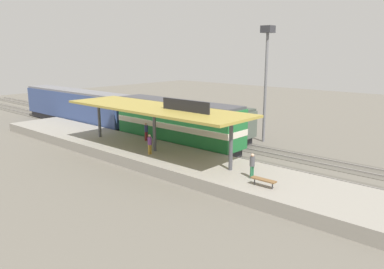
% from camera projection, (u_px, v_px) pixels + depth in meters
% --- Properties ---
extents(ground_plane, '(120.00, 120.00, 0.00)m').
position_uv_depth(ground_plane, '(204.00, 147.00, 37.55)').
color(ground_plane, '#666056').
extents(track_near, '(3.20, 110.00, 0.16)m').
position_uv_depth(track_near, '(191.00, 150.00, 36.09)').
color(track_near, '#565249').
rests_on(track_near, ground).
extents(track_far, '(3.20, 110.00, 0.16)m').
position_uv_depth(track_far, '(220.00, 142.00, 39.44)').
color(track_far, '#565249').
rests_on(track_far, ground).
extents(platform, '(6.00, 44.00, 0.90)m').
position_uv_depth(platform, '(155.00, 156.00, 32.65)').
color(platform, gray).
rests_on(platform, ground).
extents(station_canopy, '(5.20, 18.00, 4.70)m').
position_uv_depth(station_canopy, '(155.00, 109.00, 31.70)').
color(station_canopy, '#47474C').
rests_on(station_canopy, platform).
extents(platform_bench, '(0.44, 1.70, 0.50)m').
position_uv_depth(platform_bench, '(264.00, 180.00, 23.89)').
color(platform_bench, '#333338').
rests_on(platform_bench, platform).
extents(locomotive, '(2.93, 14.43, 4.44)m').
position_uv_depth(locomotive, '(177.00, 123.00, 36.74)').
color(locomotive, '#28282D').
rests_on(locomotive, track_near).
extents(passenger_carriage_single, '(2.90, 20.00, 4.24)m').
position_uv_depth(passenger_carriage_single, '(76.00, 106.00, 48.47)').
color(passenger_carriage_single, '#28282D').
rests_on(passenger_carriage_single, track_near).
extents(freight_car, '(2.80, 12.00, 3.54)m').
position_uv_depth(freight_car, '(202.00, 120.00, 40.63)').
color(freight_car, '#28282D').
rests_on(freight_car, track_far).
extents(light_mast, '(1.10, 1.10, 11.70)m').
position_uv_depth(light_mast, '(267.00, 60.00, 37.85)').
color(light_mast, slate).
rests_on(light_mast, ground).
extents(person_waiting, '(0.34, 0.34, 1.71)m').
position_uv_depth(person_waiting, '(146.00, 131.00, 36.07)').
color(person_waiting, maroon).
rests_on(person_waiting, platform).
extents(person_walking, '(0.34, 0.34, 1.71)m').
position_uv_depth(person_walking, '(150.00, 143.00, 31.20)').
color(person_walking, olive).
rests_on(person_walking, platform).
extents(person_boarding, '(0.34, 0.34, 1.71)m').
position_uv_depth(person_boarding, '(252.00, 164.00, 25.42)').
color(person_boarding, '#23603D').
rests_on(person_boarding, platform).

